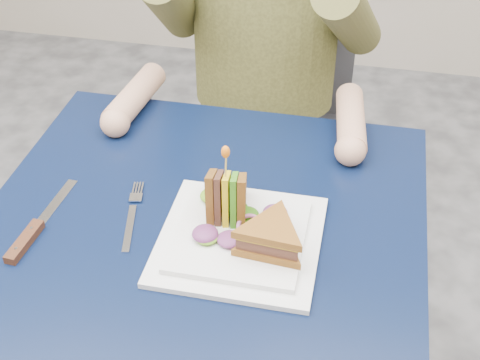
% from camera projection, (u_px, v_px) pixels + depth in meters
% --- Properties ---
extents(table, '(0.75, 0.75, 0.73)m').
position_uv_depth(table, '(201.00, 260.00, 1.17)').
color(table, black).
rests_on(table, ground).
extents(chair, '(0.42, 0.40, 0.93)m').
position_uv_depth(chair, '(269.00, 102.00, 1.79)').
color(chair, '#47474C').
rests_on(chair, ground).
extents(plate, '(0.26, 0.26, 0.02)m').
position_uv_depth(plate, '(240.00, 239.00, 1.08)').
color(plate, white).
rests_on(plate, table).
extents(sandwich_flat, '(0.14, 0.14, 0.05)m').
position_uv_depth(sandwich_flat, '(271.00, 237.00, 1.03)').
color(sandwich_flat, brown).
rests_on(sandwich_flat, plate).
extents(sandwich_upright, '(0.09, 0.15, 0.15)m').
position_uv_depth(sandwich_upright, '(226.00, 197.00, 1.10)').
color(sandwich_upright, brown).
rests_on(sandwich_upright, plate).
extents(fork, '(0.05, 0.18, 0.01)m').
position_uv_depth(fork, '(132.00, 217.00, 1.13)').
color(fork, silver).
rests_on(fork, table).
extents(knife, '(0.03, 0.22, 0.02)m').
position_uv_depth(knife, '(31.00, 234.00, 1.10)').
color(knife, silver).
rests_on(knife, table).
extents(toothpick, '(0.01, 0.01, 0.06)m').
position_uv_depth(toothpick, '(226.00, 166.00, 1.06)').
color(toothpick, tan).
rests_on(toothpick, sandwich_upright).
extents(toothpick_frill, '(0.01, 0.01, 0.02)m').
position_uv_depth(toothpick_frill, '(226.00, 152.00, 1.04)').
color(toothpick_frill, orange).
rests_on(toothpick_frill, sandwich_upright).
extents(lettuce_spill, '(0.15, 0.13, 0.02)m').
position_uv_depth(lettuce_spill, '(244.00, 225.00, 1.08)').
color(lettuce_spill, '#337A14').
rests_on(lettuce_spill, plate).
extents(onion_ring, '(0.04, 0.04, 0.02)m').
position_uv_depth(onion_ring, '(250.00, 226.00, 1.07)').
color(onion_ring, '#9E4C7A').
rests_on(onion_ring, plate).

